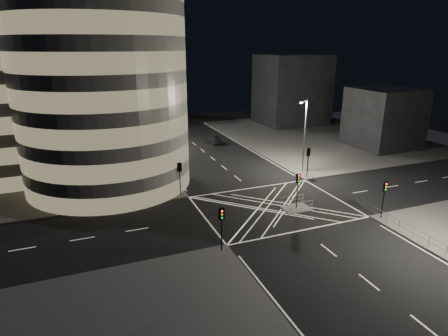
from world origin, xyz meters
name	(u,v)px	position (x,y,z in m)	size (l,w,h in m)	color
ground	(273,207)	(0.00, 0.00, 0.00)	(120.00, 120.00, 0.00)	black
sidewalk_far_left	(12,166)	(-29.00, 27.00, 0.07)	(42.00, 42.00, 0.15)	#494744
sidewalk_far_right	(336,134)	(29.00, 27.00, 0.07)	(42.00, 42.00, 0.15)	#494744
central_island	(296,208)	(2.00, -1.50, 0.07)	(3.00, 2.00, 0.15)	slate
office_tower_curved	(60,82)	(-20.74, 18.74, 12.65)	(30.00, 29.00, 27.20)	gray
office_block_rear	(56,80)	(-22.00, 42.00, 11.15)	(24.00, 16.00, 22.00)	gray
building_right_far	(291,90)	(26.00, 40.00, 7.65)	(14.00, 12.00, 15.00)	black
building_right_near	(384,118)	(30.00, 16.00, 5.15)	(10.00, 10.00, 10.00)	black
building_far_end	(142,81)	(-4.00, 58.00, 9.00)	(18.00, 8.00, 18.00)	black
tree_a	(160,150)	(-10.50, 9.00, 5.25)	(5.00, 5.00, 7.98)	black
tree_b	(151,142)	(-10.50, 15.00, 4.88)	(4.24, 4.24, 7.18)	black
tree_c	(143,131)	(-10.50, 21.00, 5.11)	(3.99, 3.99, 7.27)	black
tree_d	(136,123)	(-10.50, 27.00, 5.24)	(4.47, 4.47, 7.67)	black
tree_e	(131,124)	(-10.50, 33.00, 3.88)	(3.76, 3.76, 5.90)	black
traffic_signal_fl	(180,173)	(-8.80, 6.80, 2.91)	(0.55, 0.22, 4.00)	black
traffic_signal_nl	(222,221)	(-8.80, -6.80, 2.91)	(0.55, 0.22, 4.00)	black
traffic_signal_fr	(308,157)	(8.80, 6.80, 2.91)	(0.55, 0.22, 4.00)	black
traffic_signal_nr	(384,193)	(8.80, -6.80, 2.91)	(0.55, 0.22, 4.00)	black
traffic_signal_island	(298,184)	(2.00, -1.50, 2.91)	(0.55, 0.22, 4.00)	black
street_lamp_left_near	(163,141)	(-9.44, 12.00, 5.54)	(1.25, 0.25, 10.00)	slate
street_lamp_left_far	(140,117)	(-9.44, 30.00, 5.54)	(1.25, 0.25, 10.00)	slate
street_lamp_right_far	(304,134)	(9.44, 9.00, 5.54)	(1.25, 0.25, 10.00)	slate
railing_near_right	(421,237)	(8.30, -12.15, 0.70)	(0.06, 11.70, 1.10)	slate
railing_island_south	(301,206)	(2.00, -2.40, 0.70)	(2.80, 0.06, 1.10)	slate
railing_island_north	(292,200)	(2.00, -0.60, 0.70)	(2.80, 0.06, 1.10)	slate
sedan	(214,140)	(3.54, 28.90, 0.67)	(1.41, 4.04, 1.33)	black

